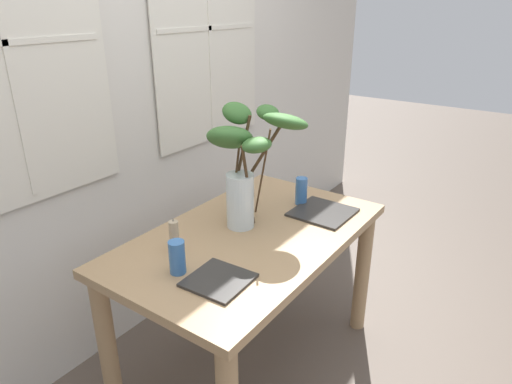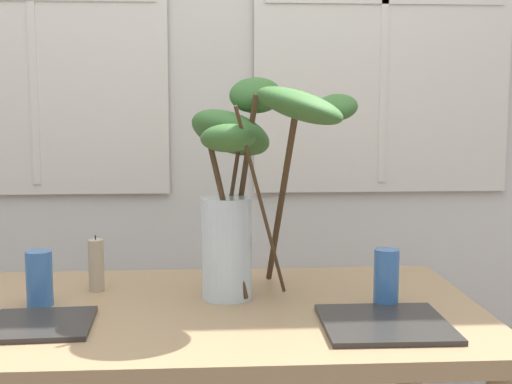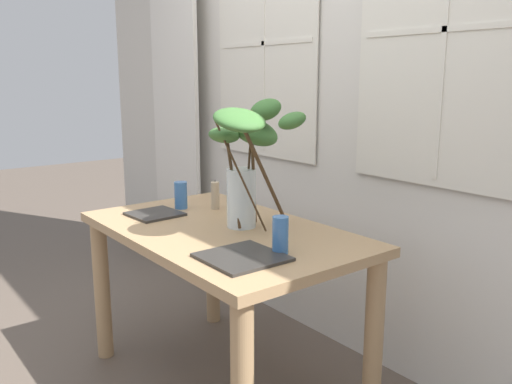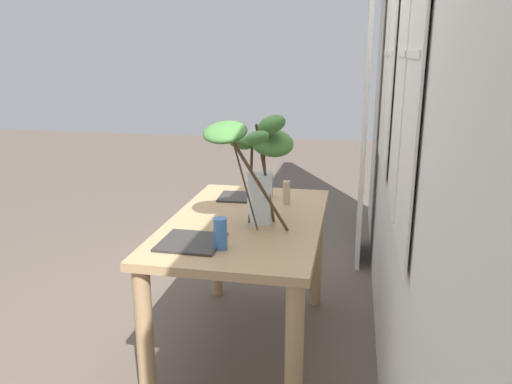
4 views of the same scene
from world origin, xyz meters
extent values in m
cube|color=beige|center=(0.00, 0.77, 1.49)|extent=(5.22, 0.12, 2.98)
cube|color=white|center=(0.58, 0.70, 1.59)|extent=(0.81, 0.01, 1.22)
cube|color=silver|center=(0.58, 0.70, 1.59)|extent=(0.88, 0.01, 1.29)
cube|color=silver|center=(0.58, 0.69, 1.59)|extent=(0.02, 0.01, 1.22)
cube|color=silver|center=(0.58, 0.69, 1.59)|extent=(0.81, 0.01, 0.02)
cube|color=tan|center=(0.00, 0.00, 0.74)|extent=(1.30, 0.78, 0.04)
cylinder|color=silver|center=(0.04, 0.08, 0.89)|extent=(0.13, 0.13, 0.26)
cylinder|color=silver|center=(0.04, 0.08, 0.80)|extent=(0.12, 0.12, 0.08)
cylinder|color=#47331E|center=(0.12, 0.01, 1.00)|extent=(0.14, 0.18, 0.48)
ellipsoid|color=#38662D|center=(0.20, -0.05, 1.24)|extent=(0.30, 0.29, 0.15)
cylinder|color=#47331E|center=(0.04, 0.03, 0.97)|extent=(0.10, 0.02, 0.40)
ellipsoid|color=#38662D|center=(0.04, -0.01, 1.17)|extent=(0.14, 0.14, 0.09)
cylinder|color=#47331E|center=(0.07, 0.11, 1.02)|extent=(0.09, 0.10, 0.51)
ellipsoid|color=#38662D|center=(0.11, 0.15, 1.27)|extent=(0.20, 0.21, 0.15)
cylinder|color=#47331E|center=(0.04, 0.11, 0.97)|extent=(0.08, 0.03, 0.41)
ellipsoid|color=#38662D|center=(0.05, 0.14, 1.17)|extent=(0.27, 0.27, 0.20)
cylinder|color=#47331E|center=(0.18, 0.10, 1.00)|extent=(0.06, 0.30, 0.48)
ellipsoid|color=#38662D|center=(0.32, 0.12, 1.24)|extent=(0.14, 0.14, 0.11)
cylinder|color=#386BAD|center=(-0.42, 0.04, 0.82)|extent=(0.06, 0.06, 0.14)
cylinder|color=#386BAD|center=(0.42, -0.02, 0.83)|extent=(0.06, 0.06, 0.14)
cube|color=#2D2B28|center=(-0.38, -0.13, 0.76)|extent=(0.23, 0.23, 0.01)
cube|color=#2D2B28|center=(0.38, -0.17, 0.76)|extent=(0.28, 0.28, 0.01)
cylinder|color=tan|center=(-0.31, 0.17, 0.82)|extent=(0.04, 0.04, 0.14)
cylinder|color=black|center=(-0.31, 0.17, 0.90)|extent=(0.00, 0.00, 0.01)
camera|label=1|loc=(-1.49, -1.08, 1.74)|focal=32.04mm
camera|label=2|loc=(0.00, -1.63, 1.24)|focal=48.50mm
camera|label=3|loc=(1.87, -1.27, 1.40)|focal=37.52mm
camera|label=4|loc=(2.43, 0.53, 1.60)|focal=35.35mm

